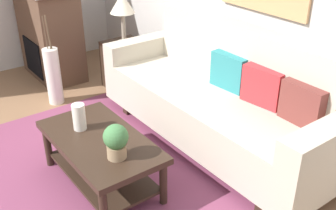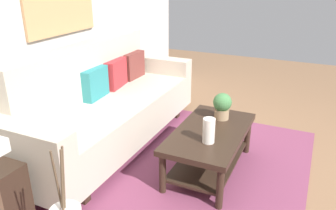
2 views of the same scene
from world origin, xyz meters
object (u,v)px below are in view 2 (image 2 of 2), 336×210
Objects in this scene: throw_pillow_maroon at (133,65)px; coffee_table at (210,142)px; tabletop_vase at (209,131)px; potted_plant_tabletop at (222,105)px; throw_pillow_teal at (95,83)px; couch at (107,107)px; throw_pillow_crimson at (116,74)px.

throw_pillow_maroon reaches higher than coffee_table.
coffee_table is 0.32m from tabletop_vase.
potted_plant_tabletop reaches higher than coffee_table.
potted_plant_tabletop is at bearing 4.09° from tabletop_vase.
throw_pillow_maroon reaches higher than tabletop_vase.
throw_pillow_teal is 1.00× the size of throw_pillow_maroon.
throw_pillow_teal is 1.37× the size of potted_plant_tabletop.
coffee_table is (-0.06, -1.18, -0.12)m from couch.
throw_pillow_crimson is 1.43m from coffee_table.
throw_pillow_teal reaches higher than tabletop_vase.
couch reaches higher than throw_pillow_crimson.
throw_pillow_crimson and throw_pillow_maroon have the same top height.
coffee_table is (-0.06, -1.30, -0.37)m from throw_pillow_teal.
coffee_table is at bearing -93.01° from couch.
couch is 1.22m from potted_plant_tabletop.
throw_pillow_maroon is at bearing 66.99° from potted_plant_tabletop.
throw_pillow_crimson is (0.40, 0.00, 0.00)m from throw_pillow_teal.
throw_pillow_maroon is 1.66× the size of tabletop_vase.
throw_pillow_crimson is 1.52m from tabletop_vase.
tabletop_vase is at bearing -116.66° from throw_pillow_crimson.
couch is at bearing -171.10° from throw_pillow_maroon.
couch reaches higher than tabletop_vase.
throw_pillow_crimson is 1.37× the size of potted_plant_tabletop.
couch is at bearing -162.61° from throw_pillow_crimson.
throw_pillow_teal is at bearing 100.04° from potted_plant_tabletop.
throw_pillow_crimson is 1.33m from potted_plant_tabletop.
potted_plant_tabletop is at bearing -78.94° from couch.
throw_pillow_crimson reaches higher than tabletop_vase.
throw_pillow_teal is at bearing 87.28° from coffee_table.
couch is 0.84m from throw_pillow_maroon.
couch is 2.26× the size of coffee_table.
coffee_table is at bearing -92.72° from throw_pillow_teal.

